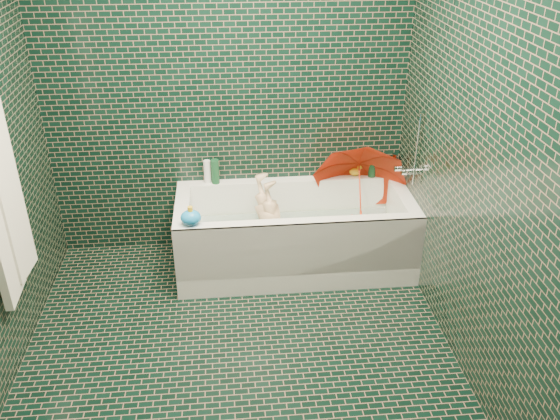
{
  "coord_description": "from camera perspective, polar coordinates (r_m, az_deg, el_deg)",
  "views": [
    {
      "loc": [
        -0.02,
        -2.7,
        2.49
      ],
      "look_at": [
        0.32,
        0.82,
        0.57
      ],
      "focal_mm": 38.0,
      "sensor_mm": 36.0,
      "label": 1
    }
  ],
  "objects": [
    {
      "name": "floor",
      "position": [
        3.67,
        -3.9,
        -14.36
      ],
      "size": [
        2.8,
        2.8,
        0.0
      ],
      "primitive_type": "plane",
      "color": "black",
      "rests_on": "ground"
    },
    {
      "name": "wall_right",
      "position": [
        3.25,
        18.95,
        4.39
      ],
      "size": [
        0.0,
        2.8,
        2.8
      ],
      "primitive_type": "plane",
      "rotation": [
        1.57,
        0.0,
        -1.57
      ],
      "color": "black",
      "rests_on": "floor"
    },
    {
      "name": "wall_front",
      "position": [
        1.8,
        -3.49,
        -15.34
      ],
      "size": [
        2.8,
        0.0,
        2.8
      ],
      "primitive_type": "plane",
      "rotation": [
        -1.57,
        0.0,
        0.0
      ],
      "color": "black",
      "rests_on": "floor"
    },
    {
      "name": "towel",
      "position": [
        3.5,
        -25.36,
        0.8
      ],
      "size": [
        0.08,
        0.44,
        1.12
      ],
      "color": "silver",
      "rests_on": "towel_rail"
    },
    {
      "name": "umbrella",
      "position": [
        4.38,
        7.71,
        1.92
      ],
      "size": [
        0.9,
        0.96,
        0.94
      ],
      "primitive_type": "imported",
      "rotation": [
        0.43,
        -0.26,
        -0.28
      ],
      "color": "red",
      "rests_on": "bathtub"
    },
    {
      "name": "bath_toy",
      "position": [
        3.91,
        -8.58,
        -0.71
      ],
      "size": [
        0.15,
        0.13,
        0.13
      ],
      "rotation": [
        0.0,
        0.0,
        0.13
      ],
      "color": "#1884DB",
      "rests_on": "bathtub"
    },
    {
      "name": "bottle_left_tall",
      "position": [
        4.44,
        -6.26,
        3.7
      ],
      "size": [
        0.07,
        0.07,
        0.19
      ],
      "primitive_type": "cylinder",
      "rotation": [
        0.0,
        0.0,
        0.12
      ],
      "color": "#124223",
      "rests_on": "bathtub"
    },
    {
      "name": "soap_bottle_b",
      "position": [
        4.66,
        10.81,
        3.28
      ],
      "size": [
        0.11,
        0.11,
        0.19
      ],
      "primitive_type": "imported",
      "rotation": [
        0.0,
        0.0,
        0.37
      ],
      "color": "#4B1D6E",
      "rests_on": "bathtub"
    },
    {
      "name": "bottle_left_short",
      "position": [
        4.46,
        -7.01,
        3.68
      ],
      "size": [
        0.06,
        0.06,
        0.18
      ],
      "primitive_type": "cylinder",
      "rotation": [
        0.0,
        0.0,
        0.21
      ],
      "color": "white",
      "rests_on": "bathtub"
    },
    {
      "name": "bottle_right_pump",
      "position": [
        4.61,
        10.93,
        4.29
      ],
      "size": [
        0.05,
        0.05,
        0.18
      ],
      "primitive_type": "cylinder",
      "rotation": [
        0.0,
        0.0,
        -0.03
      ],
      "color": "silver",
      "rests_on": "bathtub"
    },
    {
      "name": "child",
      "position": [
        4.34,
        -0.63,
        -1.77
      ],
      "size": [
        0.89,
        0.51,
        0.32
      ],
      "primitive_type": "imported",
      "rotation": [
        -1.42,
        0.0,
        -1.31
      ],
      "color": "tan",
      "rests_on": "bathtub"
    },
    {
      "name": "soap_bottle_a",
      "position": [
        4.63,
        9.78,
        3.24
      ],
      "size": [
        0.11,
        0.11,
        0.23
      ],
      "primitive_type": "imported",
      "rotation": [
        0.0,
        0.0,
        -0.31
      ],
      "color": "white",
      "rests_on": "bathtub"
    },
    {
      "name": "rubber_duck",
      "position": [
        4.59,
        7.3,
        3.78
      ],
      "size": [
        0.11,
        0.08,
        0.09
      ],
      "rotation": [
        0.0,
        0.0,
        -0.1
      ],
      "color": "yellow",
      "rests_on": "bathtub"
    },
    {
      "name": "water",
      "position": [
        4.35,
        1.4,
        -1.85
      ],
      "size": [
        1.48,
        0.53,
        0.0
      ],
      "primitive_type": "cube",
      "color": "silver",
      "rests_on": "bathtub"
    },
    {
      "name": "wall_back",
      "position": [
        4.28,
        -5.17,
        11.48
      ],
      "size": [
        2.8,
        0.0,
        2.8
      ],
      "primitive_type": "plane",
      "rotation": [
        1.57,
        0.0,
        0.0
      ],
      "color": "black",
      "rests_on": "floor"
    },
    {
      "name": "faucet",
      "position": [
        4.29,
        12.38,
        4.13
      ],
      "size": [
        0.18,
        0.19,
        0.55
      ],
      "color": "silver",
      "rests_on": "wall_right"
    },
    {
      "name": "soap_bottle_c",
      "position": [
        4.64,
        9.25,
        3.33
      ],
      "size": [
        0.16,
        0.16,
        0.17
      ],
      "primitive_type": "imported",
      "rotation": [
        0.0,
        0.0,
        0.24
      ],
      "color": "#124223",
      "rests_on": "bathtub"
    },
    {
      "name": "bath_mat",
      "position": [
        4.42,
        1.38,
        -3.46
      ],
      "size": [
        1.35,
        0.47,
        0.01
      ],
      "primitive_type": "cube",
      "color": "green",
      "rests_on": "bathtub"
    },
    {
      "name": "bottle_right_tall",
      "position": [
        4.57,
        8.9,
        4.46
      ],
      "size": [
        0.07,
        0.07,
        0.22
      ],
      "primitive_type": "cylinder",
      "rotation": [
        0.0,
        0.0,
        0.22
      ],
      "color": "#124223",
      "rests_on": "bathtub"
    },
    {
      "name": "bathtub",
      "position": [
        4.38,
        1.42,
        -2.96
      ],
      "size": [
        1.7,
        0.75,
        0.55
      ],
      "color": "white",
      "rests_on": "floor"
    }
  ]
}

